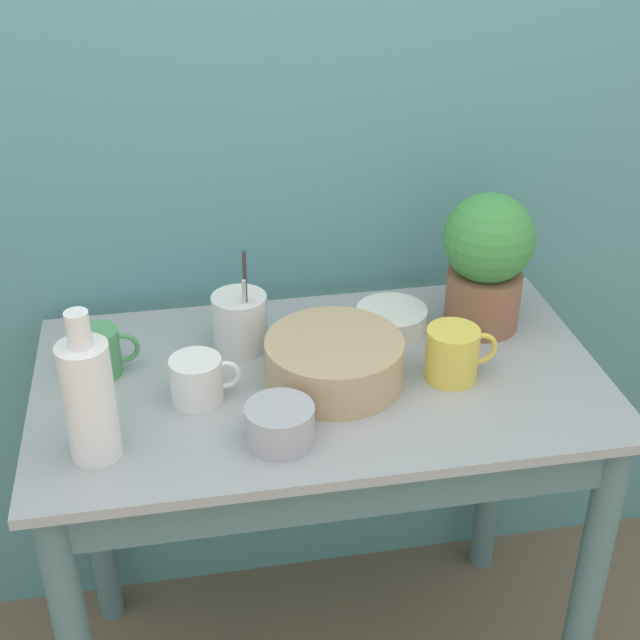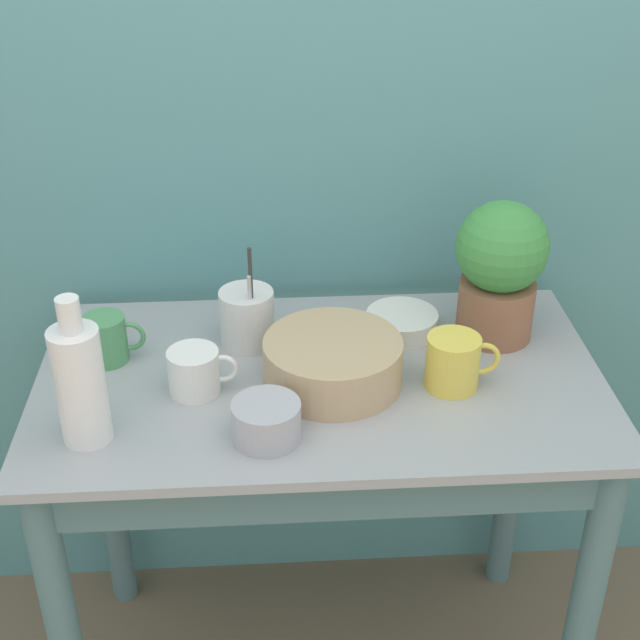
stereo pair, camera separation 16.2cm
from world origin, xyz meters
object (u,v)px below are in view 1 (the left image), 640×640
potted_plant (487,258)px  bottle_tall (89,398)px  bowl_wash_large (334,361)px  mug_yellow (453,354)px  mug_green (100,352)px  bowl_small_enamel_white (392,318)px  mug_white (198,379)px  bowl_small_steel (280,424)px  utensil_cup (240,322)px

potted_plant → bottle_tall: bearing=-159.1°
bowl_wash_large → mug_yellow: bearing=-6.5°
potted_plant → mug_green: bearing=-176.5°
bowl_wash_large → bowl_small_enamel_white: (0.15, 0.17, -0.02)m
mug_white → bowl_small_steel: bearing=-49.3°
mug_green → mug_yellow: mug_yellow is taller
potted_plant → bowl_small_enamel_white: (-0.18, 0.02, -0.13)m
mug_yellow → bowl_small_enamel_white: 0.21m
mug_white → utensil_cup: size_ratio=0.57×
bowl_wash_large → bottle_tall: size_ratio=0.95×
potted_plant → mug_green: (-0.76, -0.05, -0.11)m
mug_yellow → bowl_small_enamel_white: mug_yellow is taller
utensil_cup → potted_plant: bearing=0.1°
utensil_cup → mug_green: bearing=-170.3°
bowl_wash_large → mug_white: (-0.25, -0.01, -0.00)m
bowl_small_steel → utensil_cup: utensil_cup is taller
bowl_wash_large → mug_yellow: size_ratio=1.87×
mug_white → bowl_small_enamel_white: size_ratio=0.87×
bowl_wash_large → bowl_small_enamel_white: size_ratio=1.75×
bottle_tall → mug_white: bottle_tall is taller
bowl_wash_large → bowl_small_enamel_white: bowl_wash_large is taller
bowl_wash_large → bowl_small_steel: (-0.12, -0.16, -0.01)m
mug_green → bowl_small_steel: bearing=-41.3°
bowl_small_steel → bowl_small_enamel_white: bearing=50.3°
mug_white → bowl_small_steel: 0.20m
potted_plant → bottle_tall: potted_plant is taller
bowl_wash_large → mug_white: bearing=-177.1°
potted_plant → bowl_small_enamel_white: 0.23m
bowl_small_steel → mug_green: bearing=138.7°
mug_yellow → utensil_cup: utensil_cup is taller
potted_plant → bowl_small_steel: potted_plant is taller
utensil_cup → bowl_small_enamel_white: bearing=4.5°
bottle_tall → utensil_cup: (0.27, 0.29, -0.05)m
mug_yellow → utensil_cup: size_ratio=0.61×
mug_white → bowl_small_enamel_white: (0.41, 0.19, -0.02)m
mug_green → bowl_small_steel: size_ratio=1.01×
mug_white → bowl_small_steel: size_ratio=1.08×
mug_green → bowl_small_enamel_white: bearing=6.9°
bottle_tall → mug_white: (0.18, 0.13, -0.07)m
mug_green → utensil_cup: (0.27, 0.05, 0.01)m
bowl_small_steel → utensil_cup: (-0.03, 0.31, 0.02)m
bottle_tall → mug_green: (0.00, 0.25, -0.07)m
bottle_tall → utensil_cup: size_ratio=1.20×
potted_plant → bowl_small_enamel_white: potted_plant is taller
mug_white → mug_yellow: mug_yellow is taller
utensil_cup → bowl_wash_large: bearing=-43.5°
mug_green → bowl_small_steel: 0.40m
mug_green → utensil_cup: utensil_cup is taller
bowl_wash_large → mug_white: size_ratio=2.01×
potted_plant → bottle_tall: (-0.77, -0.29, -0.04)m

